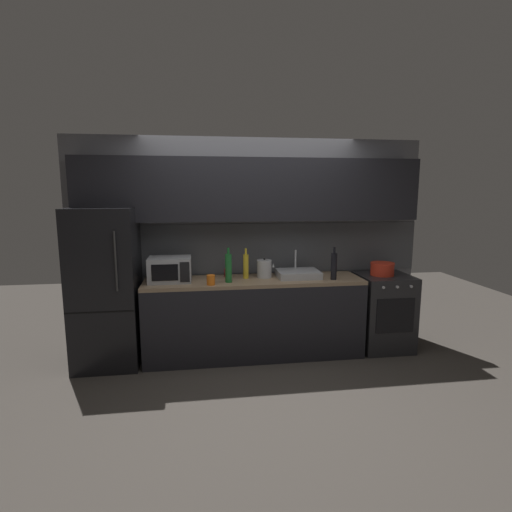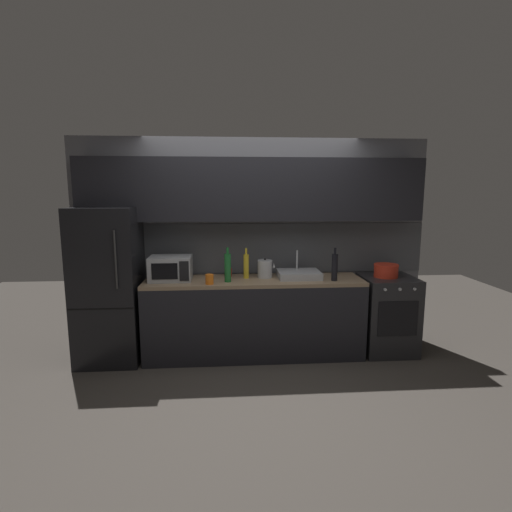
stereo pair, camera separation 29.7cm
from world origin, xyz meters
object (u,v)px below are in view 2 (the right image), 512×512
object	(u,v)px
mug_red	(229,272)
wine_bottle_yellow	(246,266)
microwave	(171,268)
kettle	(265,269)
mug_orange	(209,279)
cooking_pot	(386,271)
wine_bottle_green	(228,267)
oven_range	(387,314)
wine_bottle_dark	(335,267)
refrigerator	(109,285)

from	to	relation	value
mug_red	wine_bottle_yellow	bearing A→B (deg)	-26.96
microwave	kettle	size ratio (longest dim) A/B	2.03
mug_orange	kettle	bearing A→B (deg)	24.53
wine_bottle_yellow	mug_red	bearing A→B (deg)	153.04
wine_bottle_yellow	microwave	bearing A→B (deg)	-177.28
microwave	mug_red	xyz separation A→B (m)	(0.64, 0.14, -0.09)
wine_bottle_yellow	cooking_pot	distance (m)	1.62
microwave	wine_bottle_yellow	world-z (taller)	wine_bottle_yellow
wine_bottle_green	kettle	bearing A→B (deg)	23.56
mug_orange	microwave	bearing A→B (deg)	152.58
wine_bottle_yellow	kettle	bearing A→B (deg)	4.55
kettle	cooking_pot	xyz separation A→B (m)	(1.40, -0.08, -0.03)
oven_range	cooking_pot	bearing A→B (deg)	177.86
microwave	cooking_pot	xyz separation A→B (m)	(2.46, -0.02, -0.06)
mug_orange	cooking_pot	world-z (taller)	cooking_pot
microwave	kettle	bearing A→B (deg)	3.09
mug_red	wine_bottle_dark	bearing A→B (deg)	-14.66
refrigerator	wine_bottle_green	size ratio (longest dim) A/B	4.49
wine_bottle_dark	mug_orange	bearing A→B (deg)	-177.38
mug_red	cooking_pot	world-z (taller)	cooking_pot
oven_range	kettle	bearing A→B (deg)	176.93
mug_red	microwave	bearing A→B (deg)	-167.53
oven_range	refrigerator	bearing A→B (deg)	179.98
refrigerator	microwave	world-z (taller)	refrigerator
microwave	wine_bottle_green	xyz separation A→B (m)	(0.63, -0.13, 0.03)
oven_range	kettle	distance (m)	1.54
wine_bottle_green	wine_bottle_dark	xyz separation A→B (m)	(1.18, -0.04, -0.01)
refrigerator	mug_red	xyz separation A→B (m)	(1.32, 0.16, 0.09)
wine_bottle_yellow	mug_orange	world-z (taller)	wine_bottle_yellow
mug_red	oven_range	bearing A→B (deg)	-4.99
wine_bottle_yellow	mug_orange	distance (m)	0.49
mug_red	wine_bottle_green	bearing A→B (deg)	-92.01
cooking_pot	wine_bottle_dark	bearing A→B (deg)	-167.33
microwave	kettle	world-z (taller)	microwave
wine_bottle_yellow	oven_range	bearing A→B (deg)	-2.07
oven_range	kettle	xyz separation A→B (m)	(-1.44, 0.08, 0.55)
microwave	wine_bottle_yellow	size ratio (longest dim) A/B	1.33
refrigerator	kettle	xyz separation A→B (m)	(1.74, 0.08, 0.14)
mug_red	refrigerator	bearing A→B (deg)	-173.08
oven_range	mug_orange	size ratio (longest dim) A/B	8.42
mug_orange	wine_bottle_green	bearing A→B (deg)	26.60
refrigerator	microwave	size ratio (longest dim) A/B	3.73
refrigerator	mug_orange	xyz separation A→B (m)	(1.12, -0.21, 0.10)
refrigerator	microwave	distance (m)	0.70
oven_range	mug_red	world-z (taller)	mug_red
refrigerator	cooking_pot	distance (m)	3.15
wine_bottle_green	mug_orange	size ratio (longest dim) A/B	3.57
mug_red	mug_orange	size ratio (longest dim) A/B	0.90
oven_range	wine_bottle_green	bearing A→B (deg)	-176.65
refrigerator	kettle	bearing A→B (deg)	2.49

